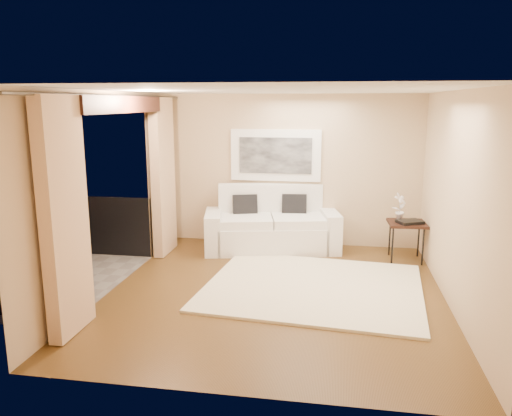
% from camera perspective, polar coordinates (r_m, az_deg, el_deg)
% --- Properties ---
extents(floor, '(5.00, 5.00, 0.00)m').
position_cam_1_polar(floor, '(6.93, 2.20, -9.61)').
color(floor, brown).
rests_on(floor, ground).
extents(room_shell, '(5.00, 6.40, 5.00)m').
position_cam_1_polar(room_shell, '(7.03, -15.47, 11.33)').
color(room_shell, white).
rests_on(room_shell, ground).
extents(balcony, '(1.81, 2.60, 1.17)m').
position_cam_1_polar(balcony, '(7.96, -22.27, -6.28)').
color(balcony, '#605B56').
rests_on(balcony, ground).
extents(curtains, '(0.16, 4.80, 2.64)m').
position_cam_1_polar(curtains, '(7.13, -14.79, 1.79)').
color(curtains, '#D6AD83').
rests_on(curtains, ground).
extents(artwork, '(1.62, 0.07, 0.92)m').
position_cam_1_polar(artwork, '(8.98, 2.24, 6.03)').
color(artwork, white).
rests_on(artwork, room_shell).
extents(rug, '(3.16, 2.82, 0.04)m').
position_cam_1_polar(rug, '(7.12, 6.55, -8.92)').
color(rug, '#F5EBC5').
rests_on(rug, floor).
extents(sofa, '(2.46, 1.45, 1.11)m').
position_cam_1_polar(sofa, '(8.84, 1.77, -2.15)').
color(sofa, white).
rests_on(sofa, floor).
extents(side_table, '(0.62, 0.62, 0.64)m').
position_cam_1_polar(side_table, '(8.48, 16.86, -1.93)').
color(side_table, black).
rests_on(side_table, floor).
extents(tray, '(0.46, 0.41, 0.05)m').
position_cam_1_polar(tray, '(8.39, 17.18, -1.52)').
color(tray, black).
rests_on(tray, side_table).
extents(orchid, '(0.28, 0.28, 0.45)m').
position_cam_1_polar(orchid, '(8.58, 16.11, 0.19)').
color(orchid, white).
rests_on(orchid, side_table).
extents(bistro_table, '(0.78, 0.78, 0.75)m').
position_cam_1_polar(bistro_table, '(8.51, -22.79, -1.75)').
color(bistro_table, black).
rests_on(bistro_table, balcony).
extents(balcony_chair_far, '(0.56, 0.56, 1.05)m').
position_cam_1_polar(balcony_chair_far, '(7.98, -22.20, -2.97)').
color(balcony_chair_far, black).
rests_on(balcony_chair_far, balcony).
extents(balcony_chair_near, '(0.54, 0.54, 1.03)m').
position_cam_1_polar(balcony_chair_near, '(7.93, -24.50, -3.37)').
color(balcony_chair_near, black).
rests_on(balcony_chair_near, balcony).
extents(ice_bucket, '(0.18, 0.18, 0.20)m').
position_cam_1_polar(ice_bucket, '(8.66, -23.49, -0.34)').
color(ice_bucket, silver).
rests_on(ice_bucket, bistro_table).
extents(candle, '(0.06, 0.06, 0.07)m').
position_cam_1_polar(candle, '(8.57, -22.46, -0.82)').
color(candle, red).
rests_on(candle, bistro_table).
extents(vase, '(0.04, 0.04, 0.18)m').
position_cam_1_polar(vase, '(8.38, -23.73, -0.81)').
color(vase, silver).
rests_on(vase, bistro_table).
extents(glass_a, '(0.06, 0.06, 0.12)m').
position_cam_1_polar(glass_a, '(8.35, -22.68, -0.99)').
color(glass_a, silver).
rests_on(glass_a, bistro_table).
extents(glass_b, '(0.06, 0.06, 0.12)m').
position_cam_1_polar(glass_b, '(8.40, -22.04, -0.85)').
color(glass_b, silver).
rests_on(glass_b, bistro_table).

